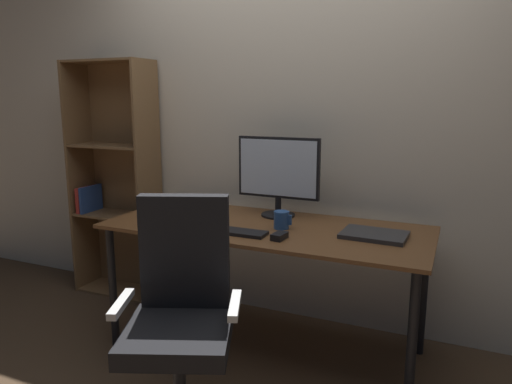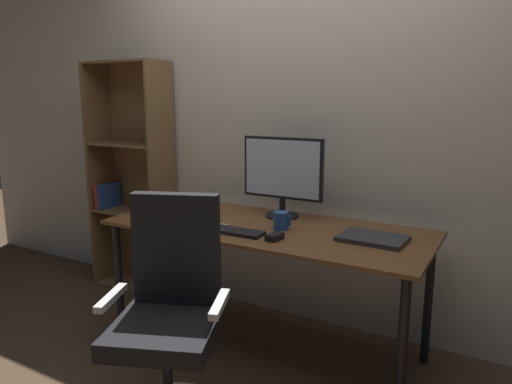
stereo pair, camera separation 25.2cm
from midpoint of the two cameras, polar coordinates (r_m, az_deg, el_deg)
The scene contains 11 objects.
ground_plane at distance 2.88m, azimuth -1.53°, elevation -18.46°, with size 12.00×12.00×0.00m, color #4C3826.
back_wall at distance 3.00m, azimuth 2.80°, elevation 8.83°, with size 6.40×0.10×2.60m, color beige.
desk at distance 2.61m, azimuth -1.61°, elevation -5.70°, with size 1.77×0.74×0.74m.
monitor at distance 2.75m, azimuth 0.10°, elevation 2.42°, with size 0.50×0.20×0.47m.
keyboard at distance 2.44m, azimuth -5.01°, elevation -4.91°, with size 0.29×0.11×0.02m, color black.
mouse at distance 2.34m, azimuth -0.24°, elevation -5.42°, with size 0.06×0.10×0.03m, color black.
coffee_mug at distance 2.52m, azimuth 0.26°, elevation -3.44°, with size 0.10×0.08×0.10m.
laptop at distance 2.43m, azimuth 11.26°, elevation -5.14°, with size 0.32×0.23×0.02m, color #2D2D30.
paper_sheet at distance 2.51m, azimuth -9.49°, elevation -4.77°, with size 0.21×0.30×0.00m, color white.
office_chair at distance 2.17m, azimuth -12.48°, elevation -15.51°, with size 0.58×0.59×1.01m.
bookshelf at distance 3.61m, azimuth -18.46°, elevation 1.27°, with size 0.63×0.28×1.69m.
Camera 1 is at (0.96, -2.31, 1.43)m, focal length 33.03 mm.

